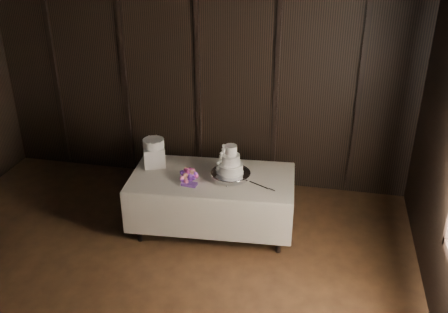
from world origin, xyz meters
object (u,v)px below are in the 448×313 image
at_px(cake_stand, 231,176).
at_px(box_pedestal, 154,156).
at_px(wedding_cake, 228,162).
at_px(bouquet, 188,175).
at_px(display_table, 212,201).
at_px(small_cake, 154,143).

xyz_separation_m(cake_stand, box_pedestal, (-1.02, 0.17, 0.08)).
height_order(wedding_cake, bouquet, wedding_cake).
height_order(cake_stand, wedding_cake, wedding_cake).
bearing_deg(wedding_cake, bouquet, -176.68).
bearing_deg(bouquet, display_table, 28.27).
relative_size(display_table, small_cake, 7.80).
bearing_deg(bouquet, wedding_cake, 13.91).
xyz_separation_m(cake_stand, bouquet, (-0.50, -0.13, 0.02)).
height_order(bouquet, box_pedestal, box_pedestal).
relative_size(bouquet, small_cake, 1.47).
bearing_deg(display_table, wedding_cake, -11.20).
bearing_deg(box_pedestal, bouquet, -29.66).
bearing_deg(display_table, small_cake, 164.56).
bearing_deg(small_cake, wedding_cake, -10.31).
relative_size(display_table, bouquet, 5.30).
relative_size(box_pedestal, small_cake, 0.98).
relative_size(wedding_cake, bouquet, 0.92).
distance_m(box_pedestal, small_cake, 0.18).
height_order(cake_stand, small_cake, small_cake).
height_order(cake_stand, bouquet, bouquet).
distance_m(display_table, wedding_cake, 0.61).
bearing_deg(wedding_cake, cake_stand, 19.16).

